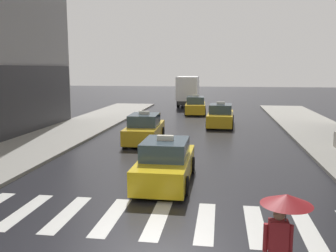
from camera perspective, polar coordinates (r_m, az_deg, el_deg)
name	(u,v)px	position (r m, az deg, el deg)	size (l,w,h in m)	color
crosswalk_markings	(158,219)	(10.65, -1.63, -14.35)	(11.30, 2.80, 0.01)	silver
taxi_lead	(166,163)	(13.64, -0.36, -5.86)	(1.93, 4.54, 1.80)	yellow
taxi_second	(145,129)	(21.19, -3.68, -0.53)	(2.05, 4.59, 1.80)	gold
taxi_third	(220,116)	(27.26, 8.20, 1.52)	(2.05, 4.60, 1.80)	gold
taxi_fourth	(195,106)	(34.45, 4.32, 3.13)	(2.11, 4.62, 1.80)	gold
box_truck	(188,90)	(41.16, 3.22, 5.67)	(2.38, 7.58, 3.35)	#2D2D2D
pedestrian_with_umbrella	(283,216)	(7.28, 17.59, -13.26)	(0.96, 0.96, 1.94)	#333338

